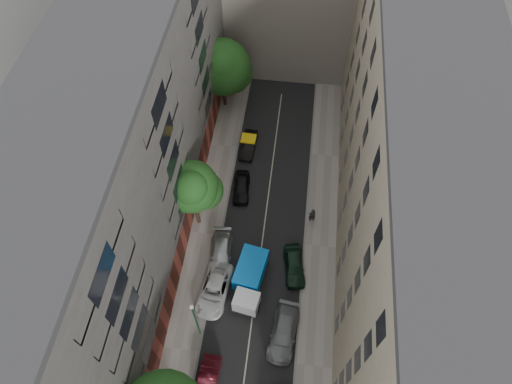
% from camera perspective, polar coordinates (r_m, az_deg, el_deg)
% --- Properties ---
extents(ground, '(120.00, 120.00, 0.00)m').
position_cam_1_polar(ground, '(43.92, 0.81, -6.05)').
color(ground, '#4C4C49').
rests_on(ground, ground).
extents(road_surface, '(8.00, 44.00, 0.02)m').
position_cam_1_polar(road_surface, '(43.91, 0.81, -6.04)').
color(road_surface, black).
rests_on(road_surface, ground).
extents(sidewalk_left, '(3.00, 44.00, 0.15)m').
position_cam_1_polar(sidewalk_left, '(44.43, -6.28, -5.19)').
color(sidewalk_left, gray).
rests_on(sidewalk_left, ground).
extents(sidewalk_right, '(3.00, 44.00, 0.15)m').
position_cam_1_polar(sidewalk_right, '(43.96, 8.00, -6.73)').
color(sidewalk_right, gray).
rests_on(sidewalk_right, ground).
extents(building_left, '(8.00, 44.00, 20.00)m').
position_cam_1_polar(building_left, '(37.60, -15.92, 3.14)').
color(building_left, '#484543').
rests_on(building_left, ground).
extents(building_right, '(8.00, 44.00, 20.00)m').
position_cam_1_polar(building_right, '(36.47, 18.44, -0.33)').
color(building_right, tan).
rests_on(building_right, ground).
extents(tarp_truck, '(3.10, 5.95, 2.60)m').
position_cam_1_polar(tarp_truck, '(40.65, -0.81, -10.86)').
color(tarp_truck, black).
rests_on(tarp_truck, ground).
extents(car_left_1, '(1.65, 4.29, 1.39)m').
position_cam_1_polar(car_left_1, '(39.10, -6.07, -22.58)').
color(car_left_1, '#4A0E18').
rests_on(car_left_1, ground).
extents(car_left_2, '(3.09, 5.62, 1.49)m').
position_cam_1_polar(car_left_2, '(41.18, -5.23, -12.09)').
color(car_left_2, silver).
rests_on(car_left_2, ground).
extents(car_left_3, '(2.46, 5.10, 1.43)m').
position_cam_1_polar(car_left_3, '(42.61, -4.38, -7.65)').
color(car_left_3, '#AFB0B4').
rests_on(car_left_3, ground).
extents(car_left_4, '(1.96, 4.16, 1.38)m').
position_cam_1_polar(car_left_4, '(46.29, -1.85, 0.62)').
color(car_left_4, black).
rests_on(car_left_4, ground).
extents(car_left_5, '(1.60, 4.14, 1.34)m').
position_cam_1_polar(car_left_5, '(49.63, -0.93, 5.92)').
color(car_left_5, black).
rests_on(car_left_5, ground).
extents(car_right_1, '(2.69, 5.40, 1.51)m').
position_cam_1_polar(car_right_1, '(39.85, 3.47, -17.16)').
color(car_right_1, slate).
rests_on(car_right_1, ground).
extents(car_right_2, '(2.48, 4.62, 1.49)m').
position_cam_1_polar(car_right_2, '(42.08, 4.80, -9.15)').
color(car_right_2, black).
rests_on(car_right_2, ground).
extents(tree_mid, '(5.03, 4.72, 8.68)m').
position_cam_1_polar(tree_mid, '(40.06, -7.89, 0.40)').
color(tree_mid, '#382619').
rests_on(tree_mid, sidewalk_left).
extents(tree_far, '(6.29, 6.16, 8.61)m').
position_cam_1_polar(tree_far, '(50.80, -4.11, 15.07)').
color(tree_far, '#382619').
rests_on(tree_far, sidewalk_left).
extents(lamp_post, '(0.36, 0.36, 6.60)m').
position_cam_1_polar(lamp_post, '(36.85, -7.64, -15.28)').
color(lamp_post, '#195935').
rests_on(lamp_post, sidewalk_left).
extents(pedestrian, '(0.81, 0.65, 1.92)m').
position_cam_1_polar(pedestrian, '(44.33, 7.03, -2.88)').
color(pedestrian, black).
rests_on(pedestrian, sidewalk_right).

